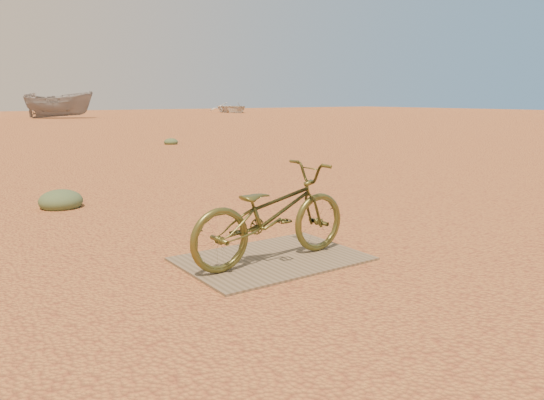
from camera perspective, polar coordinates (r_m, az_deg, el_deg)
ground at (r=5.14m, az=4.25°, el=-5.95°), size 120.00×120.00×0.00m
plywood_board at (r=4.98m, az=0.00°, el=-6.35°), size 1.66×1.15×0.02m
bicycle at (r=4.79m, az=-0.04°, el=-1.47°), size 1.70×0.65×0.88m
boat_mid_right at (r=41.61m, az=-21.94°, el=9.47°), size 5.16×4.13×1.90m
boat_far_right at (r=53.35m, az=-4.30°, el=9.91°), size 4.14×5.32×1.01m
kale_a at (r=7.88m, az=-21.72°, el=-0.74°), size 0.59×0.59×0.32m
kale_b at (r=17.54m, az=-10.81°, el=5.91°), size 0.45×0.45×0.25m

